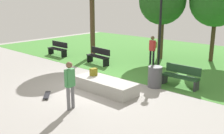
{
  "coord_description": "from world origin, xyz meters",
  "views": [
    {
      "loc": [
        7.55,
        -7.09,
        3.62
      ],
      "look_at": [
        0.72,
        0.48,
        0.94
      ],
      "focal_mm": 41.27,
      "sensor_mm": 36.0,
      "label": 1
    }
  ],
  "objects": [
    {
      "name": "park_bench_near_lamppost",
      "position": [
        -2.78,
        3.19,
        0.48
      ],
      "size": [
        1.64,
        0.62,
        0.91
      ],
      "color": "black",
      "rests_on": "ground_plane"
    },
    {
      "name": "concrete_ledge",
      "position": [
        0.72,
        0.07,
        0.25
      ],
      "size": [
        2.72,
        1.03,
        0.49
      ],
      "primitive_type": "cube",
      "color": "#A8A59E",
      "rests_on": "ground_plane"
    },
    {
      "name": "ground_plane",
      "position": [
        0.0,
        0.0,
        0.0
      ],
      "size": [
        28.0,
        28.0,
        0.0
      ],
      "primitive_type": "plane",
      "color": "#9E9993"
    },
    {
      "name": "skater_performing_trick",
      "position": [
        1.04,
        -1.98,
        0.96
      ],
      "size": [
        0.25,
        0.43,
        1.66
      ],
      "color": "slate",
      "rests_on": "ground_plane"
    },
    {
      "name": "tree_young_birch",
      "position": [
        1.81,
        8.19,
        3.58
      ],
      "size": [
        3.03,
        3.03,
        5.1
      ],
      "color": "#42301E",
      "rests_on": "grass_lawn"
    },
    {
      "name": "park_bench_far_right",
      "position": [
        2.7,
        2.68,
        0.48
      ],
      "size": [
        1.6,
        0.47,
        0.91
      ],
      "color": "#1E4223",
      "rests_on": "ground_plane"
    },
    {
      "name": "backpack_on_ledge",
      "position": [
        -0.04,
        0.15,
        0.65
      ],
      "size": [
        0.25,
        0.31,
        0.32
      ],
      "primitive_type": "cube",
      "rotation": [
        0.0,
        0.0,
        1.4
      ],
      "color": "olive",
      "rests_on": "concrete_ledge"
    },
    {
      "name": "park_bench_near_path",
      "position": [
        -6.42,
        3.02,
        0.48
      ],
      "size": [
        1.6,
        0.49,
        0.91
      ],
      "color": "black",
      "rests_on": "ground_plane"
    },
    {
      "name": "grass_lawn",
      "position": [
        0.0,
        7.92,
        0.0
      ],
      "size": [
        26.6,
        12.16,
        0.01
      ],
      "primitive_type": "cube",
      "color": "#478C38",
      "rests_on": "ground_plane"
    },
    {
      "name": "pedestrian_with_backpack",
      "position": [
        -0.42,
        5.18,
        0.98
      ],
      "size": [
        0.43,
        0.37,
        1.63
      ],
      "color": "black",
      "rests_on": "ground_plane"
    },
    {
      "name": "trash_bin",
      "position": [
        1.9,
        1.88,
        0.45
      ],
      "size": [
        0.6,
        0.6,
        0.9
      ],
      "primitive_type": "cylinder",
      "color": "#4C4C51",
      "rests_on": "ground_plane"
    },
    {
      "name": "skateboard_by_ledge",
      "position": [
        -0.55,
        -1.86,
        0.06
      ],
      "size": [
        0.73,
        0.68,
        0.08
      ],
      "color": "black",
      "rests_on": "ground_plane"
    },
    {
      "name": "lamp_post",
      "position": [
        0.59,
        4.25,
        2.42
      ],
      "size": [
        0.28,
        0.28,
        3.95
      ],
      "color": "black",
      "rests_on": "ground_plane"
    },
    {
      "name": "tree_leaning_ash",
      "position": [
        -0.92,
        6.82,
        3.51
      ],
      "size": [
        2.83,
        2.83,
        4.95
      ],
      "color": "#4C3823",
      "rests_on": "grass_lawn"
    }
  ]
}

